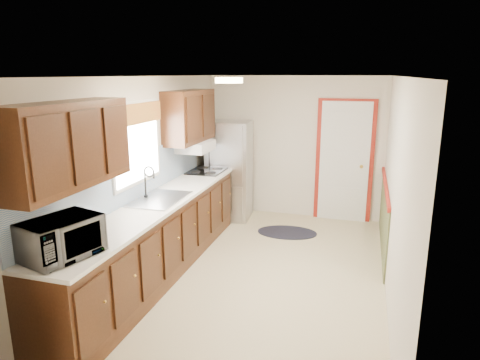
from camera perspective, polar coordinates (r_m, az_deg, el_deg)
The scene contains 8 objects.
room_shell at distance 5.00m, azimuth 2.57°, elevation -0.24°, with size 3.20×5.20×2.52m.
kitchen_run at distance 5.28m, azimuth -11.43°, elevation -4.16°, with size 0.63×4.00×2.20m.
back_wall_trim at distance 7.09m, azimuth 14.72°, elevation 0.99°, with size 1.12×2.30×2.08m.
ceiling_fixture at distance 4.74m, azimuth -1.49°, elevation 13.16°, with size 0.30×0.30×0.06m, color #FFD88C.
microwave at distance 3.85m, azimuth -22.75°, elevation -6.65°, with size 0.60×0.33×0.41m, color white.
refrigerator at distance 7.28m, azimuth -1.38°, elevation 1.31°, with size 0.74×0.73×1.66m.
rug at distance 6.80m, azimuth 6.30°, elevation -6.95°, with size 0.93×0.60×0.01m, color black.
cooktop at distance 6.71m, azimuth -4.46°, elevation 1.22°, with size 0.51×0.61×0.02m, color black.
Camera 1 is at (1.15, -4.71, 2.43)m, focal length 32.00 mm.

